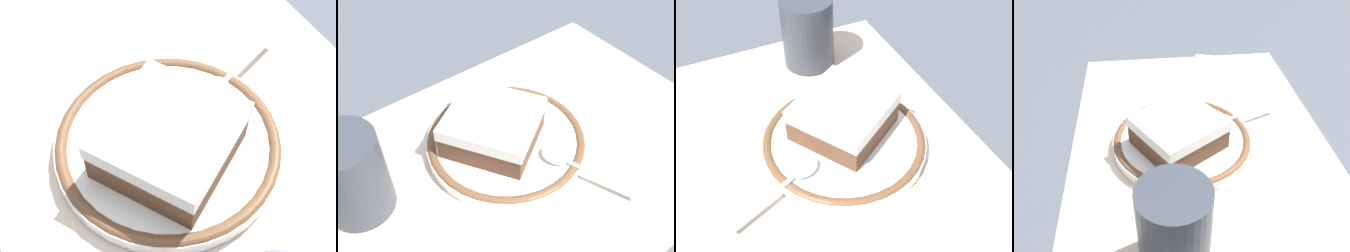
{
  "view_description": "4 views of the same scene",
  "coord_description": "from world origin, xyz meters",
  "views": [
    {
      "loc": [
        -0.21,
        0.13,
        0.35
      ],
      "look_at": [
        -0.01,
        0.03,
        0.03
      ],
      "focal_mm": 51.91,
      "sensor_mm": 36.0,
      "label": 1
    },
    {
      "loc": [
        -0.21,
        -0.23,
        0.37
      ],
      "look_at": [
        -0.01,
        0.03,
        0.03
      ],
      "focal_mm": 43.51,
      "sensor_mm": 36.0,
      "label": 2
    },
    {
      "loc": [
        0.29,
        -0.12,
        0.37
      ],
      "look_at": [
        -0.01,
        0.03,
        0.03
      ],
      "focal_mm": 45.17,
      "sensor_mm": 36.0,
      "label": 3
    },
    {
      "loc": [
        -0.39,
        0.07,
        0.34
      ],
      "look_at": [
        -0.01,
        0.03,
        0.03
      ],
      "focal_mm": 39.0,
      "sensor_mm": 36.0,
      "label": 4
    }
  ],
  "objects": [
    {
      "name": "napkin",
      "position": [
        0.18,
        -0.06,
        0.0
      ],
      "size": [
        0.17,
        0.15,
        0.0
      ],
      "primitive_type": "cube",
      "rotation": [
        0.0,
        0.0,
        4.38
      ],
      "color": "white",
      "rests_on": "placemat"
    },
    {
      "name": "plate",
      "position": [
        -0.01,
        0.03,
        0.01
      ],
      "size": [
        0.19,
        0.19,
        0.02
      ],
      "color": "white",
      "rests_on": "placemat"
    },
    {
      "name": "placemat",
      "position": [
        0.0,
        0.0,
        0.0
      ],
      "size": [
        0.5,
        0.36,
        0.0
      ],
      "primitive_type": "cube",
      "color": "beige",
      "rests_on": "ground_plane"
    },
    {
      "name": "cake_slice",
      "position": [
        -0.02,
        0.03,
        0.04
      ],
      "size": [
        0.13,
        0.13,
        0.04
      ],
      "color": "brown",
      "rests_on": "plate"
    },
    {
      "name": "ground_plane",
      "position": [
        0.0,
        0.0,
        0.0
      ],
      "size": [
        2.4,
        2.4,
        0.0
      ],
      "primitive_type": "plane",
      "color": "#4C515B"
    },
    {
      "name": "cup",
      "position": [
        -0.18,
        0.05,
        0.04
      ],
      "size": [
        0.07,
        0.07,
        0.1
      ],
      "color": "#383D47",
      "rests_on": "placemat"
    },
    {
      "name": "spoon",
      "position": [
        0.02,
        -0.04,
        0.02
      ],
      "size": [
        0.06,
        0.12,
        0.01
      ],
      "color": "silver",
      "rests_on": "plate"
    }
  ]
}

